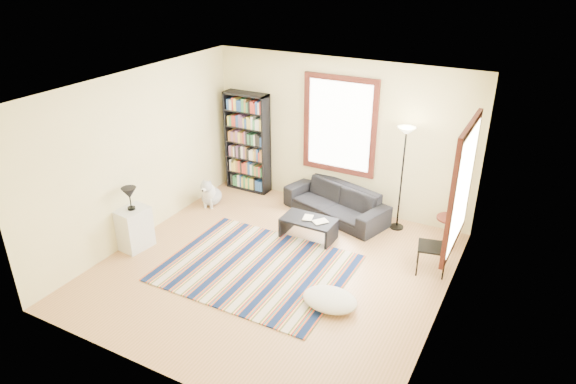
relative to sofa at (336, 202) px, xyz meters
The scene contains 21 objects.
floor 2.08m from the sofa, 94.52° to the right, with size 5.00×5.00×0.10m, color tan.
ceiling 3.29m from the sofa, 94.52° to the right, with size 5.00×5.00×0.10m, color white.
wall_back 1.23m from the sofa, 107.95° to the left, with size 5.00×0.10×2.80m, color beige.
wall_front 4.74m from the sofa, 92.02° to the right, with size 5.00×0.10×2.80m, color beige.
wall_left 3.58m from the sofa, 142.91° to the right, with size 0.10×5.00×2.80m, color beige.
wall_right 3.34m from the sofa, 40.64° to the right, with size 0.10×5.00×2.80m, color beige.
window_back 1.39m from the sofa, 111.09° to the left, with size 1.20×0.06×1.60m, color white.
window_right 2.93m from the sofa, 28.44° to the right, with size 0.06×1.20×1.60m, color white.
rug 2.22m from the sofa, 100.07° to the right, with size 2.76×2.20×0.02m, color #0C1A3C.
sofa is the anchor object (origin of this frame).
bookshelf 2.18m from the sofa, behind, with size 0.90×0.30×2.00m, color black.
coffee_table 0.96m from the sofa, 95.40° to the right, with size 0.90×0.50×0.36m, color black.
book_a 0.97m from the sofa, 101.32° to the right, with size 0.21×0.16×0.02m, color beige.
book_b 0.90m from the sofa, 86.14° to the right, with size 0.18×0.24×0.02m, color beige.
floor_cushion 2.66m from the sofa, 68.25° to the right, with size 0.78×0.58×0.19m, color beige.
floor_lamp 1.31m from the sofa, ahead, with size 0.30×0.30×1.86m, color black, non-canonical shape.
side_table 2.04m from the sofa, ahead, with size 0.40×0.40×0.54m, color #401510.
folding_chair 2.22m from the sofa, 26.19° to the right, with size 0.42×0.40×0.86m, color black.
white_cabinet 3.55m from the sofa, 133.91° to the right, with size 0.38×0.50×0.70m, color silver.
table_lamp 3.60m from the sofa, 133.91° to the right, with size 0.24×0.24×0.38m, color black, non-canonical shape.
dog 2.39m from the sofa, 163.20° to the right, with size 0.40×0.56×0.56m, color silver, non-canonical shape.
Camera 1 is at (3.34, -5.75, 4.47)m, focal length 32.00 mm.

